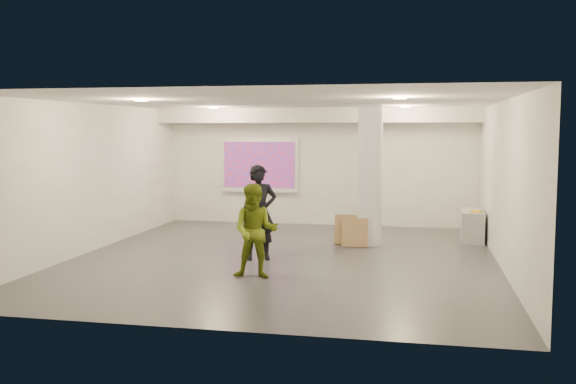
% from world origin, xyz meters
% --- Properties ---
extents(floor, '(8.00, 9.00, 0.01)m').
position_xyz_m(floor, '(0.00, 0.00, 0.00)').
color(floor, '#36393D').
rests_on(floor, ground).
extents(ceiling, '(8.00, 9.00, 0.01)m').
position_xyz_m(ceiling, '(0.00, 0.00, 3.00)').
color(ceiling, silver).
rests_on(ceiling, floor).
extents(wall_back, '(8.00, 0.01, 3.00)m').
position_xyz_m(wall_back, '(0.00, 4.50, 1.50)').
color(wall_back, silver).
rests_on(wall_back, floor).
extents(wall_front, '(8.00, 0.01, 3.00)m').
position_xyz_m(wall_front, '(0.00, -4.50, 1.50)').
color(wall_front, silver).
rests_on(wall_front, floor).
extents(wall_left, '(0.01, 9.00, 3.00)m').
position_xyz_m(wall_left, '(-4.00, 0.00, 1.50)').
color(wall_left, silver).
rests_on(wall_left, floor).
extents(wall_right, '(0.01, 9.00, 3.00)m').
position_xyz_m(wall_right, '(4.00, 0.00, 1.50)').
color(wall_right, silver).
rests_on(wall_right, floor).
extents(soffit_band, '(8.00, 1.10, 0.36)m').
position_xyz_m(soffit_band, '(0.00, 3.95, 2.82)').
color(soffit_band, silver).
rests_on(soffit_band, ceiling).
extents(downlight_nw, '(0.22, 0.22, 0.02)m').
position_xyz_m(downlight_nw, '(-2.20, 2.50, 2.98)').
color(downlight_nw, '#F4D48E').
rests_on(downlight_nw, ceiling).
extents(downlight_ne, '(0.22, 0.22, 0.02)m').
position_xyz_m(downlight_ne, '(2.20, 2.50, 2.98)').
color(downlight_ne, '#F4D48E').
rests_on(downlight_ne, ceiling).
extents(downlight_sw, '(0.22, 0.22, 0.02)m').
position_xyz_m(downlight_sw, '(-2.20, -1.50, 2.98)').
color(downlight_sw, '#F4D48E').
rests_on(downlight_sw, ceiling).
extents(downlight_se, '(0.22, 0.22, 0.02)m').
position_xyz_m(downlight_se, '(2.20, -1.50, 2.98)').
color(downlight_se, '#F4D48E').
rests_on(downlight_se, ceiling).
extents(column, '(0.52, 0.52, 3.00)m').
position_xyz_m(column, '(1.50, 1.80, 1.50)').
color(column, silver).
rests_on(column, floor).
extents(projection_screen, '(2.10, 0.13, 1.42)m').
position_xyz_m(projection_screen, '(-1.60, 4.45, 1.53)').
color(projection_screen, silver).
rests_on(projection_screen, wall_back).
extents(credenza, '(0.54, 1.19, 0.68)m').
position_xyz_m(credenza, '(3.72, 2.78, 0.34)').
color(credenza, '#95979A').
rests_on(credenza, floor).
extents(postit_pad, '(0.27, 0.32, 0.03)m').
position_xyz_m(postit_pad, '(3.77, 2.52, 0.69)').
color(postit_pad, gold).
rests_on(postit_pad, credenza).
extents(cardboard_back, '(0.60, 0.22, 0.64)m').
position_xyz_m(cardboard_back, '(1.06, 1.74, 0.32)').
color(cardboard_back, '#977648').
rests_on(cardboard_back, floor).
extents(cardboard_front, '(0.56, 0.18, 0.61)m').
position_xyz_m(cardboard_front, '(1.22, 1.49, 0.30)').
color(cardboard_front, '#977648').
rests_on(cardboard_front, floor).
extents(woman, '(0.77, 0.63, 1.81)m').
position_xyz_m(woman, '(-0.44, -0.20, 0.91)').
color(woman, black).
rests_on(woman, floor).
extents(man, '(0.82, 0.67, 1.59)m').
position_xyz_m(man, '(-0.13, -1.69, 0.79)').
color(man, olive).
rests_on(man, floor).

